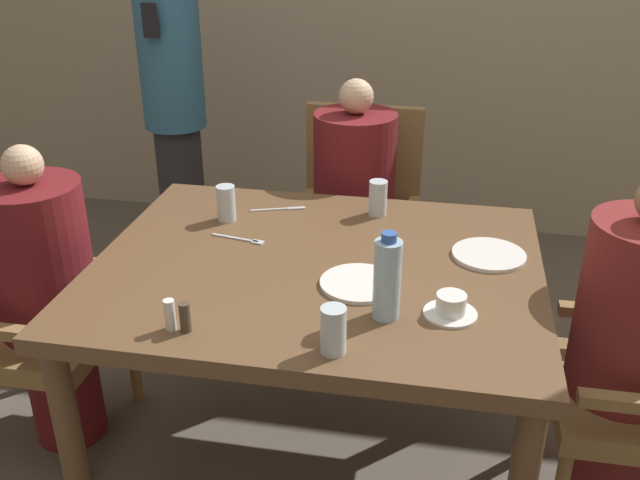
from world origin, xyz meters
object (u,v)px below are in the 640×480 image
Objects in this scene: diner_in_left_chair at (48,298)px; water_bottle at (387,278)px; glass_tall_far at (378,198)px; glass_tall_near at (333,330)px; chair_left_side at (10,305)px; standing_host at (174,102)px; diner_in_right_chair at (626,354)px; diner_in_far_chair at (353,216)px; teacup_with_saucer at (451,307)px; chair_far_side at (358,218)px; glass_tall_mid at (226,203)px; plate_main_left at (359,283)px; plate_main_right at (489,255)px.

diner_in_left_chair is 1.20m from water_bottle.
glass_tall_near is at bearing -90.71° from glass_tall_far.
standing_host reaches higher than chair_left_side.
diner_in_right_chair is 0.67× the size of standing_host.
diner_in_far_chair is at bearing 139.25° from diner_in_right_chair.
glass_tall_far reaches higher than teacup_with_saucer.
diner_in_left_chair is 1.29m from chair_far_side.
glass_tall_near is 0.83m from glass_tall_mid.
diner_in_left_chair is 1.07m from plate_main_left.
diner_in_left_chair reaches higher than glass_tall_near.
teacup_with_saucer is (1.29, -0.22, 0.24)m from diner_in_left_chair.
standing_host is 13.91× the size of glass_tall_far.
diner_in_far_chair is at bearing -25.77° from standing_host.
standing_host reaches higher than glass_tall_far.
glass_tall_near reaches higher than plate_main_right.
glass_tall_mid is (-0.35, -0.67, 0.32)m from chair_far_side.
plate_main_left is (0.14, -1.03, 0.27)m from chair_far_side.
glass_tall_far is (0.13, -0.39, 0.25)m from diner_in_far_chair.
diner_in_far_chair is 0.83m from plate_main_right.
plate_main_right is 0.93× the size of water_bottle.
diner_in_right_chair reaches higher than glass_tall_near.
plate_main_left is at bearing -35.89° from glass_tall_mid.
chair_far_side is at bearing 62.37° from glass_tall_mid.
diner_in_left_chair is at bearing -89.97° from standing_host.
diner_in_right_chair is at bearing 8.10° from plate_main_left.
teacup_with_saucer is at bearing -32.11° from glass_tall_mid.
chair_left_side is 8.06× the size of glass_tall_near.
diner_in_left_chair is 1.15m from glass_tall_near.
diner_in_far_chair reaches higher than chair_left_side.
standing_host is at bearing 128.31° from plate_main_left.
glass_tall_far is (-0.26, 0.61, 0.04)m from teacup_with_saucer.
glass_tall_far is (0.01, 0.82, 0.00)m from glass_tall_near.
plate_main_left is 0.50m from glass_tall_far.
water_bottle is at bearing -52.36° from standing_host.
plate_main_right is at bearing -7.46° from glass_tall_mid.
plate_main_right is at bearing 5.09° from chair_left_side.
diner_in_far_chair is 9.53× the size of glass_tall_near.
diner_in_right_chair reaches higher than plate_main_right.
water_bottle is (0.23, -1.03, 0.30)m from diner_in_far_chair.
glass_tall_near is (-0.11, -0.18, -0.05)m from water_bottle.
diner_in_right_chair is at bearing 23.30° from teacup_with_saucer.
chair_left_side is 1.29m from glass_tall_near.
plate_main_left is (1.19, -0.11, 0.27)m from chair_left_side.
diner_in_far_chair is 5.20× the size of plate_main_left.
diner_in_left_chair is 4.92× the size of plate_main_left.
glass_tall_far is (1.03, 0.39, 0.28)m from diner_in_left_chair.
teacup_with_saucer is at bearing -71.00° from chair_far_side.
chair_left_side is at bearing 159.59° from glass_tall_near.
water_bottle is (1.28, -0.26, 0.37)m from chair_left_side.
plate_main_right is at bearing 5.61° from diner_in_left_chair.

